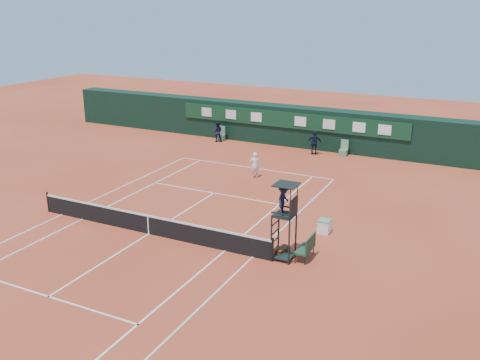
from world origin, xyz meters
The scene contains 14 objects.
ground centered at (0.00, 0.00, 0.00)m, with size 90.00×90.00×0.00m, color #C04A2D.
court_lines centered at (0.00, 0.00, 0.01)m, with size 11.05×23.85×0.01m.
tennis_net centered at (0.00, 0.00, 0.51)m, with size 12.90×0.10×1.10m.
back_wall centered at (0.00, 18.74, 1.51)m, with size 40.00×1.65×3.00m.
linesman_chair_left centered at (-5.50, 17.48, 0.32)m, with size 0.55×0.50×1.15m.
linesman_chair_right centered at (4.50, 17.48, 0.32)m, with size 0.55×0.50×1.15m.
umpire_chair centered at (6.72, 0.42, 2.46)m, with size 0.96×0.95×3.42m.
player_bench centered at (7.65, 0.83, 0.60)m, with size 0.56×1.20×1.10m.
tennis_bag centered at (6.51, 0.84, 0.15)m, with size 0.35×0.80×0.30m, color black.
cooler centered at (7.45, 3.88, 0.33)m, with size 0.57×0.57×0.65m.
tennis_ball centered at (4.26, 10.83, 0.04)m, with size 0.07×0.07×0.07m, color #BCD431.
player centered at (0.88, 10.09, 0.82)m, with size 0.60×0.39×1.63m, color white.
ball_kid_left centered at (-5.59, 17.06, 0.80)m, with size 0.78×0.61×1.61m, color black.
ball_kid_right centered at (2.50, 16.86, 0.87)m, with size 1.03×0.43×1.75m, color black.
Camera 1 is at (14.29, -19.00, 10.52)m, focal length 40.00 mm.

